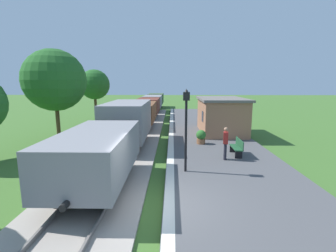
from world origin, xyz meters
TOP-DOWN VIEW (x-y plane):
  - ground_plane at (0.00, 0.00)m, footprint 160.00×160.00m
  - platform_slab at (3.20, 0.00)m, footprint 6.00×60.00m
  - platform_edge_stripe at (0.40, 0.00)m, footprint 0.36×60.00m
  - track_ballast at (-2.40, 0.00)m, footprint 3.80×60.00m
  - rail_near at (-1.68, 0.00)m, footprint 0.07×60.00m
  - rail_far at (-3.12, 0.00)m, footprint 0.07×60.00m
  - freight_train at (-2.40, 17.49)m, footprint 2.50×39.20m
  - station_hut at (4.40, 11.98)m, footprint 3.50×5.80m
  - bench_near_hut at (4.07, 5.52)m, footprint 0.42×1.50m
  - person_waiting at (3.24, 4.76)m, footprint 0.31×0.42m
  - potted_planter at (2.37, 8.09)m, footprint 0.64×0.64m
  - lamp_post_near at (1.09, 2.99)m, footprint 0.28×0.28m
  - tree_trackside_far at (-7.94, 10.00)m, footprint 4.40×4.40m
  - tree_field_left at (-7.60, 17.88)m, footprint 3.08×3.08m

SIDE VIEW (x-z plane):
  - ground_plane at x=0.00m, z-range 0.00..0.00m
  - track_ballast at x=-2.40m, z-range 0.00..0.12m
  - platform_slab at x=3.20m, z-range 0.00..0.25m
  - rail_near at x=-1.68m, z-range 0.12..0.26m
  - rail_far at x=-3.12m, z-range 0.12..0.26m
  - platform_edge_stripe at x=0.40m, z-range 0.25..0.26m
  - bench_near_hut at x=4.07m, z-range 0.27..1.18m
  - potted_planter at x=2.37m, z-range 0.26..1.18m
  - person_waiting at x=3.24m, z-range 0.33..2.04m
  - freight_train at x=-2.40m, z-range 0.09..2.81m
  - station_hut at x=4.40m, z-range 0.26..3.04m
  - lamp_post_near at x=1.09m, z-range 0.95..4.65m
  - tree_field_left at x=-7.60m, z-range 1.23..6.82m
  - tree_trackside_far at x=-7.94m, z-range 1.09..7.67m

